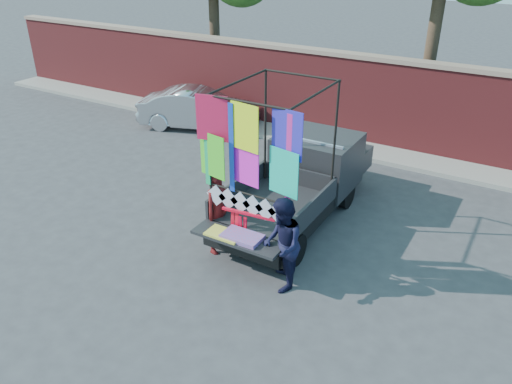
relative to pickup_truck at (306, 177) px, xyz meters
The scene contains 8 objects.
ground 2.54m from the pickup_truck, 88.81° to the right, with size 90.00×90.00×0.00m, color #38383A.
brick_wall 4.62m from the pickup_truck, 89.37° to the left, with size 30.00×0.45×2.61m.
curb 3.96m from the pickup_truck, 89.26° to the left, with size 30.00×1.20×0.12m, color gray.
pickup_truck is the anchor object (origin of this frame).
sedan 6.15m from the pickup_truck, 149.45° to the left, with size 1.33×3.80×1.25m, color silver.
woman 2.48m from the pickup_truck, 107.52° to the right, with size 0.62×0.41×1.70m, color maroon.
man 2.89m from the pickup_truck, 72.83° to the right, with size 0.84×0.66×1.74m, color black.
streamer_bundle 2.58m from the pickup_truck, 91.38° to the right, with size 1.05×0.17×0.72m.
Camera 1 is at (4.09, -6.75, 5.64)m, focal length 35.00 mm.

